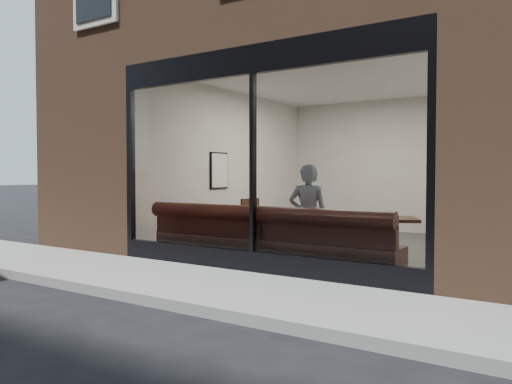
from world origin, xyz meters
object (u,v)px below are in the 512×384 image
Objects in this scene: person at (308,217)px; cafe_chair_left at (243,236)px; banquette at (268,253)px; cafe_table_left at (234,213)px; cafe_table_right at (392,219)px.

cafe_chair_left is (-1.95, 1.16, -0.53)m from person.
person reaches higher than banquette.
person reaches higher than cafe_chair_left.
cafe_table_right reaches higher than cafe_table_left.
cafe_table_right is (1.60, 0.85, 0.52)m from banquette.
banquette is at bearing 145.72° from cafe_chair_left.
banquette is 2.59× the size of person.
person is at bearing 21.02° from banquette.
person is at bearing -148.43° from cafe_table_right.
banquette is 5.72× the size of cafe_table_right.
cafe_table_right reaches higher than banquette.
person is 3.37× the size of cafe_chair_left.
person reaches higher than cafe_table_right.
person is at bearing 159.60° from cafe_chair_left.
cafe_table_left is (-1.00, 0.55, 0.52)m from banquette.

